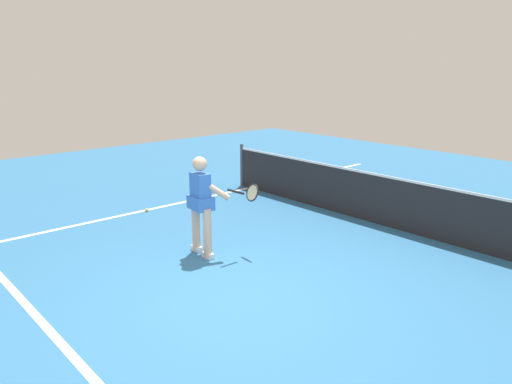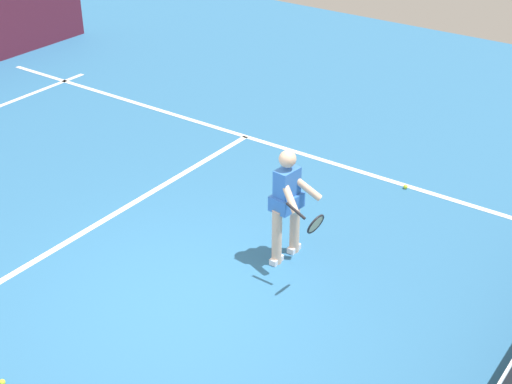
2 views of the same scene
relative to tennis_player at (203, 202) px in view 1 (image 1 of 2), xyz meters
The scene contains 6 objects.
ground_plane 1.81m from the tennis_player, 21.40° to the right, with size 23.91×23.91×0.00m, color teal.
service_line_marking 3.14m from the tennis_player, 60.42° to the right, with size 8.39×0.10×0.01m, color white.
sideline_left_marking 2.89m from the tennis_player, 167.77° to the right, with size 0.10×16.39×0.01m, color white.
court_net 3.63m from the tennis_player, 65.57° to the left, with size 9.07×0.08×1.02m.
tennis_player is the anchor object (origin of this frame).
tennis_ball_mid 2.77m from the tennis_player, 169.98° to the left, with size 0.07×0.07×0.07m, color #D1E533.
Camera 1 is at (4.41, -3.56, 2.89)m, focal length 34.35 mm.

